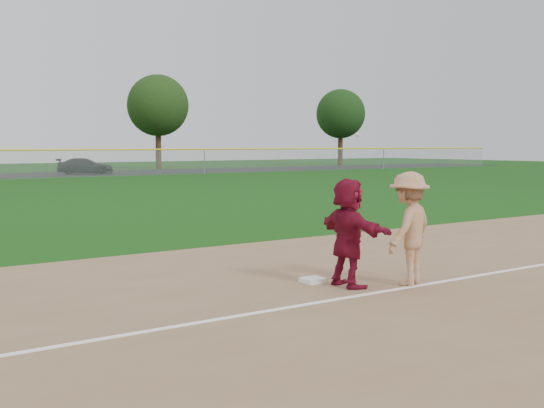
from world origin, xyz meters
TOP-DOWN VIEW (x-y plane):
  - ground at (0.00, 0.00)m, footprint 160.00×160.00m
  - foul_line at (0.00, -0.80)m, footprint 60.00×0.10m
  - first_base at (0.11, 0.43)m, footprint 0.37×0.37m
  - base_runner at (0.39, -0.16)m, footprint 0.63×1.71m
  - car_right at (11.85, 44.96)m, footprint 4.76×3.38m
  - first_base_play at (1.32, -0.63)m, footprint 1.46×1.09m
  - tree_3 at (22.00, 52.80)m, footprint 6.00×6.00m
  - tree_4 at (44.00, 51.20)m, footprint 5.60×5.60m

SIDE VIEW (x-z plane):
  - ground at x=0.00m, z-range 0.00..0.00m
  - foul_line at x=0.00m, z-range 0.02..0.03m
  - first_base at x=0.11m, z-range 0.02..0.10m
  - car_right at x=11.85m, z-range 0.01..1.29m
  - base_runner at x=0.39m, z-range 0.02..1.83m
  - first_base_play at x=1.32m, z-range -0.30..2.25m
  - tree_4 at x=44.00m, z-range 1.51..10.18m
  - tree_3 at x=22.00m, z-range 1.57..10.76m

